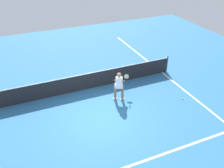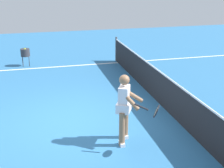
# 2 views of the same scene
# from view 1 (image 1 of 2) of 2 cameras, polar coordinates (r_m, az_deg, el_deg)

# --- Properties ---
(ground_plane) EXTENTS (26.36, 26.36, 0.00)m
(ground_plane) POSITION_cam_1_polar(r_m,az_deg,el_deg) (11.21, -2.56, -7.92)
(ground_plane) COLOR teal
(service_line_marking) EXTENTS (9.92, 0.10, 0.01)m
(service_line_marking) POSITION_cam_1_polar(r_m,az_deg,el_deg) (9.26, 4.36, -18.64)
(service_line_marking) COLOR white
(service_line_marking) RESTS_ON ground
(sideline_right_marking) EXTENTS (0.10, 18.28, 0.01)m
(sideline_right_marking) POSITION_cam_1_polar(r_m,az_deg,el_deg) (13.39, 17.69, -2.27)
(sideline_right_marking) COLOR white
(sideline_right_marking) RESTS_ON ground
(court_net) EXTENTS (10.60, 0.08, 1.03)m
(court_net) POSITION_cam_1_polar(r_m,az_deg,el_deg) (12.97, -6.71, 0.48)
(court_net) COLOR #4C4C51
(court_net) RESTS_ON ground
(tennis_player) EXTENTS (1.05, 0.81, 1.55)m
(tennis_player) POSITION_cam_1_polar(r_m,az_deg,el_deg) (11.91, 1.70, -0.27)
(tennis_player) COLOR #8C6647
(tennis_player) RESTS_ON ground
(tennis_ball_near) EXTENTS (0.07, 0.07, 0.07)m
(tennis_ball_near) POSITION_cam_1_polar(r_m,az_deg,el_deg) (12.88, 16.40, -3.34)
(tennis_ball_near) COLOR #D1E533
(tennis_ball_near) RESTS_ON ground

